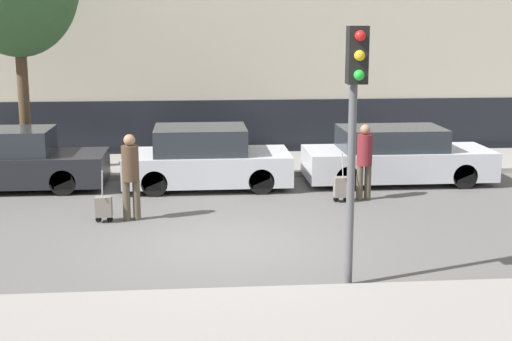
{
  "coord_description": "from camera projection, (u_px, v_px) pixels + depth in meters",
  "views": [
    {
      "loc": [
        -0.54,
        -12.28,
        3.88
      ],
      "look_at": [
        0.68,
        1.8,
        0.95
      ],
      "focal_mm": 50.0,
      "sensor_mm": 36.0,
      "label": 1
    }
  ],
  "objects": [
    {
      "name": "trolley_left",
      "position": [
        104.0,
        207.0,
        14.09
      ],
      "size": [
        0.34,
        0.29,
        1.06
      ],
      "color": "slate",
      "rests_on": "ground_plane"
    },
    {
      "name": "ground_plane",
      "position": [
        227.0,
        243.0,
        12.81
      ],
      "size": [
        80.0,
        80.0,
        0.0
      ],
      "primitive_type": "plane",
      "color": "#565451"
    },
    {
      "name": "trolley_right",
      "position": [
        341.0,
        187.0,
        15.69
      ],
      "size": [
        0.34,
        0.29,
        1.1
      ],
      "color": "slate",
      "rests_on": "ground_plane"
    },
    {
      "name": "parked_bicycle",
      "position": [
        378.0,
        145.0,
        20.21
      ],
      "size": [
        1.77,
        0.06,
        0.96
      ],
      "color": "black",
      "rests_on": "sidewalk_far"
    },
    {
      "name": "parked_car_1",
      "position": [
        205.0,
        159.0,
        17.08
      ],
      "size": [
        3.94,
        1.91,
        1.46
      ],
      "color": "#B7BABF",
      "rests_on": "ground_plane"
    },
    {
      "name": "sidewalk_far",
      "position": [
        215.0,
        164.0,
        19.63
      ],
      "size": [
        28.0,
        3.0,
        0.12
      ],
      "color": "gray",
      "rests_on": "ground_plane"
    },
    {
      "name": "parked_car_2",
      "position": [
        396.0,
        157.0,
        17.55
      ],
      "size": [
        4.56,
        1.77,
        1.38
      ],
      "color": "#B7BABF",
      "rests_on": "ground_plane"
    },
    {
      "name": "parked_car_0",
      "position": [
        3.0,
        161.0,
        16.85
      ],
      "size": [
        4.69,
        1.71,
        1.44
      ],
      "color": "black",
      "rests_on": "ground_plane"
    },
    {
      "name": "sidewalk_near",
      "position": [
        241.0,
        327.0,
        9.14
      ],
      "size": [
        28.0,
        2.5,
        0.12
      ],
      "color": "gray",
      "rests_on": "ground_plane"
    },
    {
      "name": "pedestrian_right",
      "position": [
        364.0,
        157.0,
        15.74
      ],
      "size": [
        0.34,
        0.34,
        1.7
      ],
      "rotation": [
        0.0,
        0.0,
        0.26
      ],
      "color": "#4C4233",
      "rests_on": "ground_plane"
    },
    {
      "name": "traffic_light",
      "position": [
        355.0,
        105.0,
        10.1
      ],
      "size": [
        0.28,
        0.47,
        3.85
      ],
      "color": "#515154",
      "rests_on": "ground_plane"
    },
    {
      "name": "pedestrian_left",
      "position": [
        131.0,
        172.0,
        14.11
      ],
      "size": [
        0.35,
        0.34,
        1.74
      ],
      "rotation": [
        0.0,
        0.0,
        0.19
      ],
      "color": "#4C4233",
      "rests_on": "ground_plane"
    }
  ]
}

